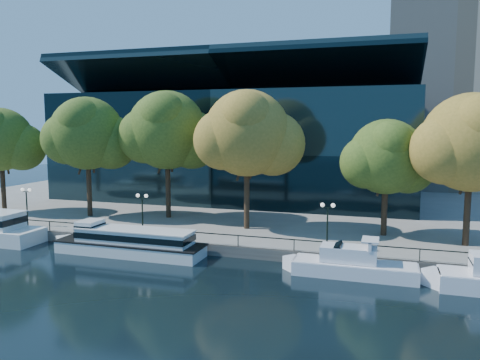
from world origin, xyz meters
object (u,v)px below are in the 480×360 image
(tree_4, at_px, (388,158))
(lamp_0, at_px, (26,198))
(cruiser_near, at_px, (349,264))
(tree_1, at_px, (88,135))
(tree_5, at_px, (473,145))
(tree_0, at_px, (1,141))
(lamp_1, at_px, (142,205))
(lamp_2, at_px, (328,215))
(tree_3, at_px, (248,135))
(tour_boat, at_px, (126,241))
(tree_2, at_px, (168,132))

(tree_4, height_order, lamp_0, tree_4)
(cruiser_near, xyz_separation_m, tree_4, (2.59, 10.39, 7.52))
(tree_1, bearing_deg, tree_5, -2.31)
(tree_5, relative_size, lamp_0, 3.33)
(tree_0, xyz_separation_m, lamp_1, (22.14, -5.65, -5.74))
(lamp_1, xyz_separation_m, lamp_2, (17.75, 0.00, 0.00))
(tree_0, xyz_separation_m, tree_3, (31.14, 0.05, 0.89))
(cruiser_near, distance_m, tree_3, 17.25)
(tree_0, bearing_deg, cruiser_near, -12.32)
(tour_boat, height_order, lamp_2, lamp_2)
(cruiser_near, distance_m, lamp_2, 5.13)
(tree_2, xyz_separation_m, lamp_2, (19.05, -8.58, -6.86))
(tree_1, height_order, lamp_1, tree_1)
(tour_boat, height_order, tree_2, tree_2)
(tree_1, xyz_separation_m, tree_3, (19.54, -0.92, 0.14))
(tree_2, height_order, lamp_0, tree_2)
(tree_4, height_order, tree_5, tree_5)
(tour_boat, distance_m, cruiser_near, 19.67)
(tour_boat, height_order, tree_0, tree_0)
(tree_4, bearing_deg, lamp_0, -169.27)
(tour_boat, distance_m, tree_4, 25.56)
(tour_boat, bearing_deg, lamp_0, 166.22)
(tree_0, bearing_deg, tour_boat, -22.06)
(tree_1, relative_size, tree_5, 1.03)
(tree_0, height_order, lamp_0, tree_0)
(tour_boat, bearing_deg, tree_2, 97.25)
(cruiser_near, relative_size, lamp_2, 2.58)
(tree_0, distance_m, tree_1, 11.67)
(tour_boat, bearing_deg, tree_0, 157.94)
(tour_boat, relative_size, lamp_2, 3.77)
(tree_0, relative_size, lamp_1, 3.15)
(lamp_0, bearing_deg, tree_1, 64.48)
(tree_3, bearing_deg, tree_2, 164.41)
(lamp_0, relative_size, lamp_2, 1.00)
(tree_2, bearing_deg, tree_1, -168.07)
(tree_1, distance_m, lamp_1, 14.03)
(cruiser_near, distance_m, tree_5, 15.69)
(tree_0, distance_m, tree_2, 21.07)
(tree_4, bearing_deg, tree_0, -178.44)
(tree_3, relative_size, lamp_0, 3.52)
(tour_boat, xyz_separation_m, lamp_0, (-13.92, 3.41, 2.75))
(tree_5, xyz_separation_m, lamp_2, (-11.74, -5.01, -5.96))
(tree_0, bearing_deg, lamp_1, -14.31)
(tree_0, xyz_separation_m, lamp_0, (8.44, -5.65, -5.74))
(tree_3, xyz_separation_m, lamp_1, (-9.00, -5.70, -6.63))
(cruiser_near, height_order, tree_5, tree_5)
(lamp_2, bearing_deg, tour_boat, -168.97)
(cruiser_near, xyz_separation_m, tree_5, (9.60, 8.54, 9.00))
(tree_0, xyz_separation_m, tree_5, (51.63, -0.64, 0.22))
(tree_2, bearing_deg, tour_boat, -82.75)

